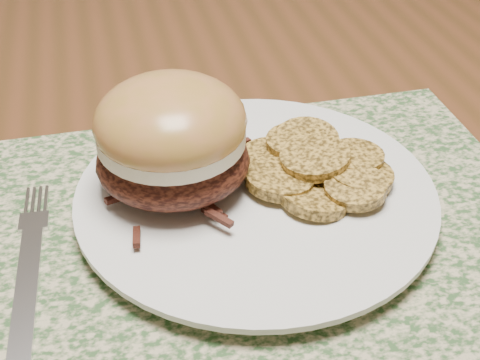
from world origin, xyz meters
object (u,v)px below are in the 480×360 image
at_px(dinner_plate, 256,198).
at_px(pork_sandwich, 172,139).
at_px(dining_table, 115,149).
at_px(fork, 29,264).

xyz_separation_m(dinner_plate, pork_sandwich, (-0.06, 0.02, 0.05)).
bearing_deg(dining_table, fork, -105.29).
distance_m(dining_table, fork, 0.28).
xyz_separation_m(dinner_plate, fork, (-0.17, -0.03, -0.01)).
bearing_deg(pork_sandwich, dinner_plate, -5.21).
distance_m(dining_table, pork_sandwich, 0.26).
distance_m(dinner_plate, pork_sandwich, 0.08).
bearing_deg(dining_table, pork_sandwich, -79.34).
xyz_separation_m(dining_table, dinner_plate, (0.10, -0.23, 0.09)).
bearing_deg(pork_sandwich, fork, -143.37).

